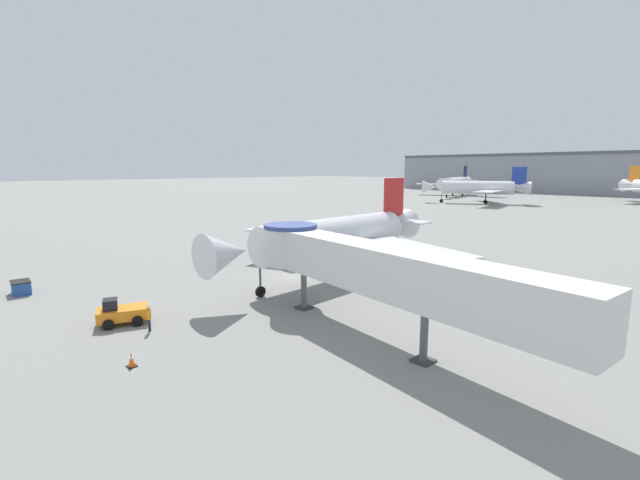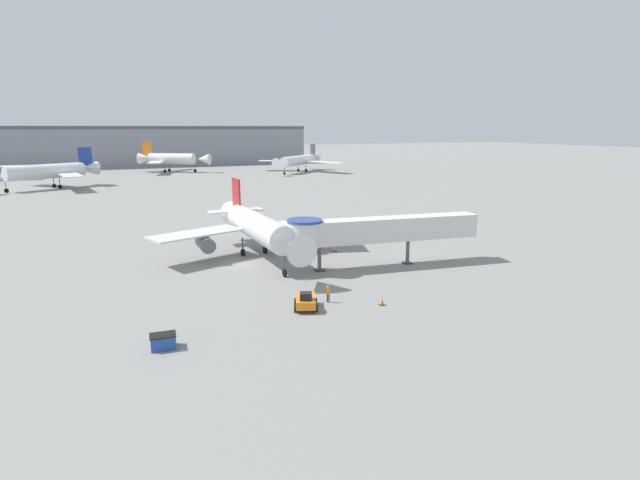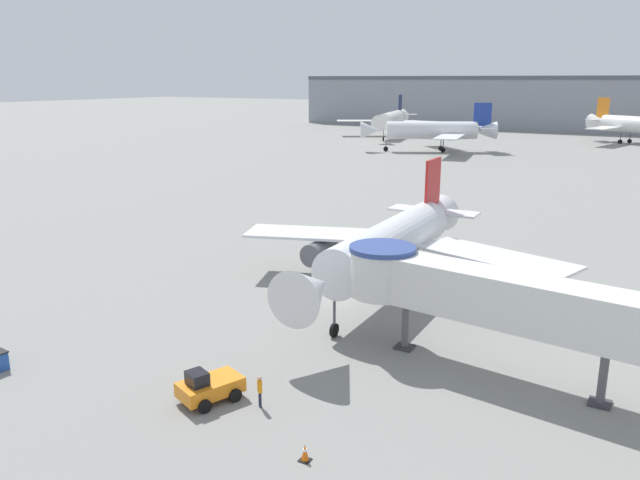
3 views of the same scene
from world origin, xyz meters
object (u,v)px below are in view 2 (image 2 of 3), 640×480
at_px(jet_bridge, 373,230).
at_px(ground_crew_marshaller, 328,293).
at_px(traffic_cone_starboard_wing, 335,249).
at_px(background_jet_blue_tail, 48,171).
at_px(service_container_blue, 163,341).
at_px(background_jet_orange_tail, 171,159).
at_px(main_airplane, 257,227).
at_px(pushback_tug_orange, 306,301).
at_px(background_jet_gray_tail, 300,160).
at_px(traffic_cone_apron_front, 382,301).

xyz_separation_m(jet_bridge, ground_crew_marshaller, (-10.16, -9.48, -3.56)).
relative_size(traffic_cone_starboard_wing, background_jet_blue_tail, 0.03).
height_order(service_container_blue, ground_crew_marshaller, ground_crew_marshaller).
height_order(traffic_cone_starboard_wing, background_jet_blue_tail, background_jet_blue_tail).
distance_m(traffic_cone_starboard_wing, ground_crew_marshaller, 20.10).
distance_m(service_container_blue, background_jet_orange_tail, 159.76).
bearing_deg(service_container_blue, main_airplane, 58.32).
distance_m(pushback_tug_orange, traffic_cone_starboard_wing, 22.08).
relative_size(pushback_tug_orange, traffic_cone_starboard_wing, 4.55).
height_order(ground_crew_marshaller, background_jet_orange_tail, background_jet_orange_tail).
distance_m(jet_bridge, service_container_blue, 29.67).
bearing_deg(main_airplane, service_container_blue, -123.41).
distance_m(jet_bridge, background_jet_blue_tail, 112.17).
xyz_separation_m(main_airplane, background_jet_blue_tail, (-31.17, 94.10, 0.80)).
xyz_separation_m(main_airplane, background_jet_gray_tail, (50.73, 115.71, 0.44)).
bearing_deg(traffic_cone_starboard_wing, service_container_blue, -138.27).
height_order(jet_bridge, service_container_blue, jet_bridge).
height_order(main_airplane, service_container_blue, main_airplane).
relative_size(traffic_cone_starboard_wing, background_jet_gray_tail, 0.03).
bearing_deg(pushback_tug_orange, background_jet_blue_tail, 125.53).
distance_m(jet_bridge, ground_crew_marshaller, 14.35).
bearing_deg(ground_crew_marshaller, traffic_cone_apron_front, 9.28).
distance_m(pushback_tug_orange, background_jet_orange_tail, 155.05).
height_order(main_airplane, traffic_cone_apron_front, main_airplane).
xyz_separation_m(jet_bridge, background_jet_blue_tail, (-42.65, 103.75, 0.25)).
relative_size(main_airplane, jet_bridge, 1.14).
distance_m(pushback_tug_orange, background_jet_blue_tail, 117.92).
relative_size(jet_bridge, background_jet_gray_tail, 0.82).
height_order(service_container_blue, traffic_cone_starboard_wing, service_container_blue).
relative_size(service_container_blue, background_jet_gray_tail, 0.07).
xyz_separation_m(background_jet_orange_tail, background_jet_gray_tail, (44.37, -19.18, -0.53)).
distance_m(main_airplane, background_jet_orange_tail, 135.04).
bearing_deg(service_container_blue, pushback_tug_orange, 15.05).
height_order(traffic_cone_starboard_wing, traffic_cone_apron_front, traffic_cone_apron_front).
xyz_separation_m(main_airplane, ground_crew_marshaller, (1.33, -19.13, -3.02)).
xyz_separation_m(traffic_cone_apron_front, background_jet_gray_tail, (45.04, 137.63, 4.04)).
height_order(traffic_cone_starboard_wing, background_jet_orange_tail, background_jet_orange_tail).
xyz_separation_m(jet_bridge, traffic_cone_starboard_wing, (-1.04, 8.42, -4.15)).
bearing_deg(background_jet_gray_tail, jet_bridge, -59.85).
relative_size(pushback_tug_orange, ground_crew_marshaller, 2.16).
xyz_separation_m(pushback_tug_orange, background_jet_orange_tail, (7.68, 154.80, 4.18)).
xyz_separation_m(traffic_cone_apron_front, background_jet_orange_tail, (0.67, 156.80, 4.57)).
relative_size(main_airplane, pushback_tug_orange, 7.49).
height_order(traffic_cone_apron_front, ground_crew_marshaller, ground_crew_marshaller).
bearing_deg(traffic_cone_apron_front, background_jet_gray_tail, 71.88).
bearing_deg(main_airplane, traffic_cone_apron_front, -77.16).
bearing_deg(ground_crew_marshaller, service_container_blue, -122.92).
distance_m(jet_bridge, traffic_cone_starboard_wing, 9.45).
relative_size(pushback_tug_orange, background_jet_blue_tail, 0.13).
distance_m(ground_crew_marshaller, background_jet_blue_tail, 117.86).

